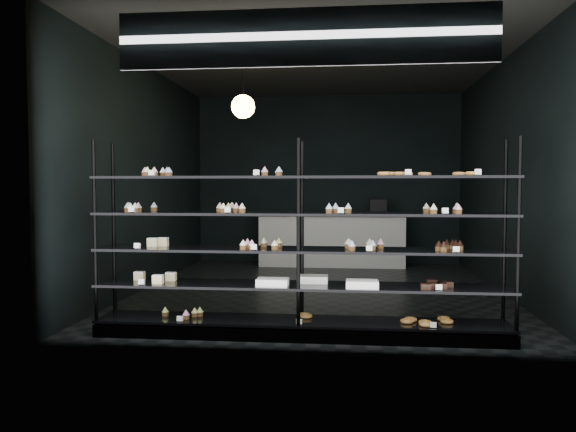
{
  "coord_description": "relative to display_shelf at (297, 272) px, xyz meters",
  "views": [
    {
      "loc": [
        0.37,
        -7.84,
        1.46
      ],
      "look_at": [
        -0.25,
        -1.9,
        1.15
      ],
      "focal_mm": 35.0,
      "sensor_mm": 36.0,
      "label": 1
    }
  ],
  "objects": [
    {
      "name": "display_shelf",
      "position": [
        0.0,
        0.0,
        0.0
      ],
      "size": [
        4.0,
        0.5,
        1.91
      ],
      "color": "black",
      "rests_on": "room"
    },
    {
      "name": "room",
      "position": [
        0.11,
        2.45,
        0.97
      ],
      "size": [
        5.01,
        6.01,
        3.2
      ],
      "color": "black",
      "rests_on": "ground"
    },
    {
      "name": "pendant_lamp",
      "position": [
        -0.8,
        1.51,
        1.82
      ],
      "size": [
        0.29,
        0.29,
        0.88
      ],
      "color": "black",
      "rests_on": "room"
    },
    {
      "name": "service_counter",
      "position": [
        0.22,
        4.95,
        -0.13
      ],
      "size": [
        2.74,
        0.65,
        1.23
      ],
      "color": "silver",
      "rests_on": "room"
    },
    {
      "name": "signage",
      "position": [
        0.11,
        -0.48,
        2.12
      ],
      "size": [
        3.3,
        0.05,
        0.5
      ],
      "color": "#0C123C",
      "rests_on": "room"
    }
  ]
}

